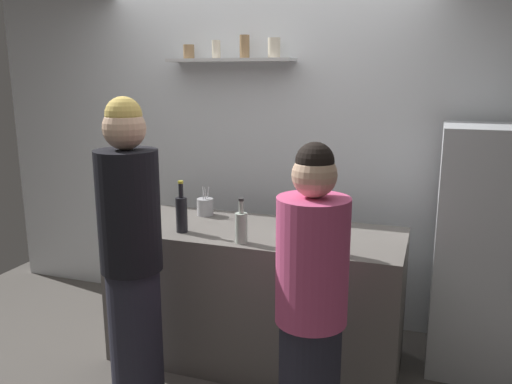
{
  "coord_description": "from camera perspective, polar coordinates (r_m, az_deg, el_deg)",
  "views": [
    {
      "loc": [
        1.25,
        -2.57,
        1.9
      ],
      "look_at": [
        0.19,
        0.47,
        1.16
      ],
      "focal_mm": 36.27,
      "sensor_mm": 36.0,
      "label": 1
    }
  ],
  "objects": [
    {
      "name": "wine_bottle_pale_glass",
      "position": [
        3.08,
        -1.64,
        -3.81
      ],
      "size": [
        0.07,
        0.07,
        0.27
      ],
      "color": "#B2BFB2",
      "rests_on": "counter"
    },
    {
      "name": "water_bottle_plastic",
      "position": [
        2.92,
        8.53,
        -4.59
      ],
      "size": [
        0.08,
        0.08,
        0.27
      ],
      "color": "silver",
      "rests_on": "counter"
    },
    {
      "name": "person_blonde",
      "position": [
        2.96,
        -13.55,
        -7.29
      ],
      "size": [
        0.34,
        0.34,
        1.79
      ],
      "rotation": [
        0.0,
        0.0,
        4.96
      ],
      "color": "#262633",
      "rests_on": "ground"
    },
    {
      "name": "back_wall_assembly",
      "position": [
        4.06,
        1.03,
        4.46
      ],
      "size": [
        4.8,
        0.32,
        2.6
      ],
      "color": "white",
      "rests_on": "ground"
    },
    {
      "name": "counter",
      "position": [
        3.53,
        0.0,
        -11.26
      ],
      "size": [
        1.9,
        0.75,
        0.91
      ],
      "primitive_type": "cube",
      "color": "#66605B",
      "rests_on": "ground"
    },
    {
      "name": "utensil_holder",
      "position": [
        3.71,
        -5.64,
        -1.63
      ],
      "size": [
        0.12,
        0.12,
        0.21
      ],
      "color": "#B2B2B7",
      "rests_on": "counter"
    },
    {
      "name": "baking_pan",
      "position": [
        3.27,
        6.06,
        -4.31
      ],
      "size": [
        0.34,
        0.24,
        0.05
      ],
      "primitive_type": "cube",
      "color": "gray",
      "rests_on": "counter"
    },
    {
      "name": "refrigerator",
      "position": [
        3.61,
        23.74,
        -6.02
      ],
      "size": [
        0.59,
        0.6,
        1.6
      ],
      "color": "silver",
      "rests_on": "ground"
    },
    {
      "name": "wine_bottle_dark_glass",
      "position": [
        3.32,
        -8.21,
        -2.3
      ],
      "size": [
        0.07,
        0.07,
        0.33
      ],
      "color": "black",
      "rests_on": "counter"
    },
    {
      "name": "person_pink_top",
      "position": [
        2.52,
        6.07,
        -13.24
      ],
      "size": [
        0.34,
        0.34,
        1.61
      ],
      "rotation": [
        0.0,
        0.0,
        1.87
      ],
      "color": "#262633",
      "rests_on": "ground"
    }
  ]
}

